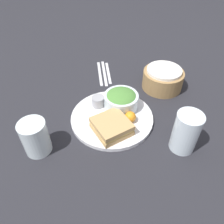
{
  "coord_description": "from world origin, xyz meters",
  "views": [
    {
      "loc": [
        0.54,
        -0.1,
        0.55
      ],
      "look_at": [
        0.0,
        0.0,
        0.03
      ],
      "focal_mm": 35.0,
      "sensor_mm": 36.0,
      "label": 1
    }
  ],
  "objects_px": {
    "bread_basket": "(163,79)",
    "knife": "(104,73)",
    "salad_bowl": "(121,99)",
    "drink_glass": "(186,132)",
    "water_glass": "(35,137)",
    "sandwich": "(112,126)",
    "fork": "(100,73)",
    "dressing_cup": "(98,101)",
    "spoon": "(108,73)",
    "plate": "(112,118)"
  },
  "relations": [
    {
      "from": "salad_bowl",
      "to": "spoon",
      "type": "xyz_separation_m",
      "value": [
        -0.25,
        -0.0,
        -0.05
      ]
    },
    {
      "from": "dressing_cup",
      "to": "sandwich",
      "type": "bearing_deg",
      "value": 10.6
    },
    {
      "from": "plate",
      "to": "drink_glass",
      "type": "distance_m",
      "value": 0.26
    },
    {
      "from": "bread_basket",
      "to": "salad_bowl",
      "type": "bearing_deg",
      "value": -61.81
    },
    {
      "from": "sandwich",
      "to": "dressing_cup",
      "type": "xyz_separation_m",
      "value": [
        -0.13,
        -0.03,
        -0.0
      ]
    },
    {
      "from": "sandwich",
      "to": "bread_basket",
      "type": "relative_size",
      "value": 0.87
    },
    {
      "from": "fork",
      "to": "spoon",
      "type": "bearing_deg",
      "value": -90.0
    },
    {
      "from": "sandwich",
      "to": "dressing_cup",
      "type": "bearing_deg",
      "value": -169.4
    },
    {
      "from": "fork",
      "to": "salad_bowl",
      "type": "bearing_deg",
      "value": -167.27
    },
    {
      "from": "drink_glass",
      "to": "water_glass",
      "type": "height_order",
      "value": "drink_glass"
    },
    {
      "from": "salad_bowl",
      "to": "drink_glass",
      "type": "height_order",
      "value": "drink_glass"
    },
    {
      "from": "plate",
      "to": "salad_bowl",
      "type": "bearing_deg",
      "value": 136.44
    },
    {
      "from": "salad_bowl",
      "to": "bread_basket",
      "type": "bearing_deg",
      "value": 118.19
    },
    {
      "from": "drink_glass",
      "to": "knife",
      "type": "bearing_deg",
      "value": -159.51
    },
    {
      "from": "fork",
      "to": "water_glass",
      "type": "relative_size",
      "value": 1.73
    },
    {
      "from": "dressing_cup",
      "to": "spoon",
      "type": "distance_m",
      "value": 0.24
    },
    {
      "from": "sandwich",
      "to": "drink_glass",
      "type": "distance_m",
      "value": 0.23
    },
    {
      "from": "bread_basket",
      "to": "plate",
      "type": "bearing_deg",
      "value": -57.96
    },
    {
      "from": "salad_bowl",
      "to": "dressing_cup",
      "type": "bearing_deg",
      "value": -105.83
    },
    {
      "from": "knife",
      "to": "fork",
      "type": "bearing_deg",
      "value": 90.0
    },
    {
      "from": "dressing_cup",
      "to": "drink_glass",
      "type": "relative_size",
      "value": 0.34
    },
    {
      "from": "sandwich",
      "to": "drink_glass",
      "type": "relative_size",
      "value": 1.05
    },
    {
      "from": "bread_basket",
      "to": "fork",
      "type": "bearing_deg",
      "value": -121.98
    },
    {
      "from": "dressing_cup",
      "to": "water_glass",
      "type": "bearing_deg",
      "value": -53.24
    },
    {
      "from": "plate",
      "to": "fork",
      "type": "xyz_separation_m",
      "value": [
        -0.3,
        0.0,
        -0.0
      ]
    },
    {
      "from": "sandwich",
      "to": "fork",
      "type": "height_order",
      "value": "sandwich"
    },
    {
      "from": "salad_bowl",
      "to": "knife",
      "type": "distance_m",
      "value": 0.26
    },
    {
      "from": "bread_basket",
      "to": "knife",
      "type": "height_order",
      "value": "bread_basket"
    },
    {
      "from": "drink_glass",
      "to": "water_glass",
      "type": "xyz_separation_m",
      "value": [
        -0.07,
        -0.44,
        -0.01
      ]
    },
    {
      "from": "salad_bowl",
      "to": "spoon",
      "type": "bearing_deg",
      "value": -179.27
    },
    {
      "from": "fork",
      "to": "spoon",
      "type": "height_order",
      "value": "same"
    },
    {
      "from": "drink_glass",
      "to": "bread_basket",
      "type": "relative_size",
      "value": 0.83
    },
    {
      "from": "fork",
      "to": "dressing_cup",
      "type": "bearing_deg",
      "value": 173.71
    },
    {
      "from": "dressing_cup",
      "to": "bread_basket",
      "type": "xyz_separation_m",
      "value": [
        -0.08,
        0.28,
        0.01
      ]
    },
    {
      "from": "knife",
      "to": "water_glass",
      "type": "bearing_deg",
      "value": 149.14
    },
    {
      "from": "sandwich",
      "to": "water_glass",
      "type": "xyz_separation_m",
      "value": [
        0.02,
        -0.23,
        0.02
      ]
    },
    {
      "from": "salad_bowl",
      "to": "fork",
      "type": "distance_m",
      "value": 0.26
    },
    {
      "from": "sandwich",
      "to": "plate",
      "type": "bearing_deg",
      "value": 168.29
    },
    {
      "from": "dressing_cup",
      "to": "knife",
      "type": "xyz_separation_m",
      "value": [
        -0.23,
        0.06,
        -0.03
      ]
    },
    {
      "from": "sandwich",
      "to": "salad_bowl",
      "type": "height_order",
      "value": "salad_bowl"
    },
    {
      "from": "sandwich",
      "to": "fork",
      "type": "distance_m",
      "value": 0.37
    },
    {
      "from": "salad_bowl",
      "to": "drink_glass",
      "type": "bearing_deg",
      "value": 36.19
    },
    {
      "from": "sandwich",
      "to": "salad_bowl",
      "type": "xyz_separation_m",
      "value": [
        -0.11,
        0.06,
        0.01
      ]
    },
    {
      "from": "fork",
      "to": "bread_basket",
      "type": "bearing_deg",
      "value": -118.02
    },
    {
      "from": "plate",
      "to": "spoon",
      "type": "relative_size",
      "value": 1.67
    },
    {
      "from": "bread_basket",
      "to": "fork",
      "type": "xyz_separation_m",
      "value": [
        -0.15,
        -0.24,
        -0.04
      ]
    },
    {
      "from": "fork",
      "to": "water_glass",
      "type": "distance_m",
      "value": 0.46
    },
    {
      "from": "sandwich",
      "to": "bread_basket",
      "type": "xyz_separation_m",
      "value": [
        -0.22,
        0.25,
        0.01
      ]
    },
    {
      "from": "plate",
      "to": "sandwich",
      "type": "xyz_separation_m",
      "value": [
        0.07,
        -0.01,
        0.03
      ]
    },
    {
      "from": "bread_basket",
      "to": "water_glass",
      "type": "bearing_deg",
      "value": -63.9
    }
  ]
}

